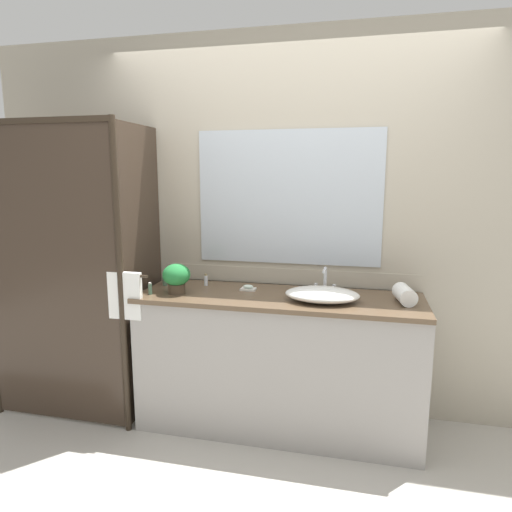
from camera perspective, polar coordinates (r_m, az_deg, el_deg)
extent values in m
plane|color=#B7B2A8|center=(3.23, 2.77, -20.64)|extent=(8.00, 8.00, 0.00)
cube|color=#B2A893|center=(3.13, 4.12, 3.69)|extent=(4.40, 0.05, 2.60)
cube|color=#B2A893|center=(3.16, 3.96, -2.59)|extent=(1.80, 0.01, 0.11)
cube|color=silver|center=(3.08, 4.08, 7.36)|extent=(1.25, 0.01, 0.90)
cube|color=#9E9993|center=(3.04, 2.88, -13.48)|extent=(1.80, 0.56, 0.87)
cube|color=brown|center=(2.87, 2.93, -5.33)|extent=(1.80, 0.58, 0.03)
cylinder|color=#2D2319|center=(2.92, -16.75, -3.18)|extent=(0.04, 0.04, 2.00)
cube|color=#2D2319|center=(3.14, -25.94, 15.17)|extent=(1.00, 0.04, 0.04)
cube|color=#382B21|center=(3.20, -24.57, -2.54)|extent=(0.96, 0.01, 1.96)
cube|color=#382B21|center=(3.16, -14.20, -2.04)|extent=(0.01, 0.57, 1.96)
cylinder|color=#2D2319|center=(2.91, -16.36, -2.35)|extent=(0.32, 0.02, 0.02)
cube|color=white|center=(2.94, -16.23, -4.84)|extent=(0.22, 0.04, 0.30)
ellipsoid|color=white|center=(2.77, 8.37, -4.83)|extent=(0.45, 0.31, 0.08)
cube|color=silver|center=(2.98, 8.70, -4.41)|extent=(0.17, 0.04, 0.02)
cylinder|color=silver|center=(2.96, 8.74, -2.90)|extent=(0.02, 0.02, 0.14)
cylinder|color=silver|center=(2.88, 8.68, -1.78)|extent=(0.02, 0.12, 0.02)
cylinder|color=silver|center=(2.97, 7.56, -3.82)|extent=(0.02, 0.02, 0.04)
cylinder|color=silver|center=(2.96, 9.87, -3.92)|extent=(0.02, 0.02, 0.04)
cylinder|color=#473828|center=(2.96, -9.98, -4.09)|extent=(0.11, 0.11, 0.06)
ellipsoid|color=#237737|center=(2.93, -10.04, -2.34)|extent=(0.18, 0.18, 0.14)
cube|color=silver|center=(3.00, -0.98, -4.21)|extent=(0.10, 0.07, 0.01)
ellipsoid|color=silver|center=(3.00, -0.98, -3.88)|extent=(0.07, 0.04, 0.02)
cylinder|color=silver|center=(3.14, -6.37, -3.10)|extent=(0.02, 0.02, 0.07)
cylinder|color=#9E895B|center=(3.13, -6.38, -2.36)|extent=(0.02, 0.02, 0.01)
cylinder|color=#4C7056|center=(2.97, -13.26, -4.11)|extent=(0.02, 0.02, 0.07)
cylinder|color=#B7B2A8|center=(2.96, -13.29, -3.37)|extent=(0.02, 0.02, 0.01)
cylinder|color=#4C7056|center=(3.18, -11.46, -2.94)|extent=(0.03, 0.03, 0.08)
cylinder|color=black|center=(3.17, -11.49, -2.10)|extent=(0.03, 0.03, 0.01)
cylinder|color=white|center=(2.84, 18.30, -4.64)|extent=(0.14, 0.22, 0.10)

